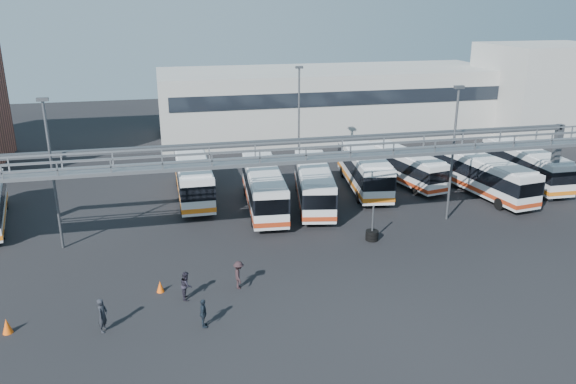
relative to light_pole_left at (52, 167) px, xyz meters
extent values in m
plane|color=black|center=(16.00, -8.00, -5.73)|extent=(140.00, 140.00, 0.00)
cube|color=gray|center=(16.00, -3.00, 0.37)|extent=(50.00, 1.80, 0.22)
cube|color=gray|center=(16.00, -3.85, 1.32)|extent=(50.00, 0.10, 0.10)
cube|color=gray|center=(16.00, -2.15, 1.32)|extent=(50.00, 0.10, 0.10)
cube|color=#4C4F54|center=(16.00, 1.00, 0.57)|extent=(45.00, 0.50, 0.35)
cube|color=#9E9E99|center=(28.00, 30.00, -1.73)|extent=(42.00, 14.00, 8.00)
cube|color=#B2B2AD|center=(54.00, 24.00, -0.23)|extent=(14.00, 12.00, 11.00)
cylinder|color=#4C4F54|center=(0.00, 0.00, -0.73)|extent=(0.18, 0.18, 10.00)
cube|color=#4C4F54|center=(0.00, 0.00, 4.37)|extent=(0.70, 0.35, 0.22)
cylinder|color=#4C4F54|center=(28.00, -1.00, -0.73)|extent=(0.18, 0.18, 10.00)
cube|color=#4C4F54|center=(28.00, -1.00, 4.37)|extent=(0.70, 0.35, 0.22)
cylinder|color=#4C4F54|center=(20.00, 14.00, -0.73)|extent=(0.18, 0.18, 10.00)
cube|color=#4C4F54|center=(20.00, 14.00, 4.37)|extent=(0.70, 0.35, 0.22)
cylinder|color=black|center=(-4.34, 2.53, -5.27)|extent=(0.44, 0.95, 0.92)
cylinder|color=black|center=(-5.54, 8.87, -5.27)|extent=(0.44, 0.95, 0.92)
cube|color=silver|center=(9.42, 8.38, -3.84)|extent=(2.61, 11.40, 2.85)
cube|color=black|center=(9.42, 8.38, -3.50)|extent=(2.67, 11.46, 1.14)
cube|color=orange|center=(9.42, 8.38, -4.85)|extent=(2.66, 11.45, 0.36)
cube|color=silver|center=(9.42, 8.38, -2.33)|extent=(2.35, 10.26, 0.17)
cylinder|color=black|center=(8.25, 4.73, -5.21)|extent=(0.31, 1.04, 1.04)
cylinder|color=black|center=(10.60, 4.74, -5.21)|extent=(0.31, 1.04, 1.04)
cylinder|color=black|center=(8.23, 12.02, -5.21)|extent=(0.31, 1.04, 1.04)
cylinder|color=black|center=(10.58, 12.03, -5.21)|extent=(0.31, 1.04, 1.04)
cube|color=silver|center=(14.70, 4.32, -3.86)|extent=(3.45, 11.43, 2.81)
cube|color=black|center=(14.70, 4.32, -3.53)|extent=(3.51, 11.49, 1.13)
cube|color=#A73114|center=(14.70, 4.32, -4.86)|extent=(3.50, 11.48, 0.36)
cube|color=silver|center=(14.70, 4.32, -2.37)|extent=(3.11, 10.29, 0.16)
cylinder|color=black|center=(13.26, 0.82, -5.22)|extent=(0.39, 1.04, 1.02)
cylinder|color=black|center=(15.57, 0.64, -5.22)|extent=(0.39, 1.04, 1.02)
cylinder|color=black|center=(13.83, 8.01, -5.22)|extent=(0.39, 1.04, 1.02)
cylinder|color=black|center=(16.14, 7.82, -5.22)|extent=(0.39, 1.04, 1.02)
cube|color=silver|center=(18.88, 4.49, -3.90)|extent=(4.50, 11.28, 2.75)
cube|color=black|center=(18.88, 4.49, -3.58)|extent=(4.57, 11.35, 1.10)
cube|color=#A73114|center=(18.88, 4.49, -4.88)|extent=(4.56, 11.34, 0.35)
cube|color=silver|center=(18.88, 4.49, -2.45)|extent=(4.05, 10.15, 0.16)
cylinder|color=black|center=(17.12, 1.24, -5.23)|extent=(0.48, 1.04, 1.00)
cylinder|color=black|center=(19.34, 0.82, -5.23)|extent=(0.48, 1.04, 1.00)
cylinder|color=black|center=(18.42, 8.16, -5.23)|extent=(0.48, 1.04, 1.00)
cylinder|color=black|center=(20.64, 7.74, -5.23)|extent=(0.48, 1.04, 1.00)
cube|color=silver|center=(24.33, 7.50, -3.83)|extent=(4.12, 11.66, 2.85)
cube|color=black|center=(24.33, 7.50, -3.50)|extent=(4.18, 11.73, 1.14)
cube|color=orange|center=(24.33, 7.50, -4.85)|extent=(4.17, 11.72, 0.36)
cube|color=silver|center=(24.33, 7.50, -2.32)|extent=(3.70, 10.50, 0.17)
cylinder|color=black|center=(22.67, 4.04, -5.21)|extent=(0.45, 1.07, 1.04)
cylinder|color=black|center=(25.00, 3.72, -5.21)|extent=(0.45, 1.07, 1.04)
cylinder|color=black|center=(23.66, 11.27, -5.21)|extent=(0.45, 1.07, 1.04)
cylinder|color=black|center=(25.99, 10.96, -5.21)|extent=(0.45, 1.07, 1.04)
cube|color=silver|center=(28.54, 8.16, -4.08)|extent=(4.14, 10.17, 2.48)
cube|color=black|center=(28.54, 8.16, -3.79)|extent=(4.21, 10.24, 0.99)
cube|color=#A73114|center=(28.54, 8.16, -4.96)|extent=(4.20, 10.23, 0.32)
cube|color=silver|center=(28.54, 8.16, -2.77)|extent=(3.73, 9.16, 0.14)
cylinder|color=black|center=(28.17, 4.85, -5.28)|extent=(0.44, 0.94, 0.90)
cylinder|color=black|center=(30.14, 5.24, -5.28)|extent=(0.44, 0.94, 0.90)
cylinder|color=black|center=(26.93, 11.08, -5.28)|extent=(0.44, 0.94, 0.90)
cylinder|color=black|center=(28.91, 11.47, -5.28)|extent=(0.44, 0.94, 0.90)
cube|color=silver|center=(33.74, 3.53, -3.92)|extent=(3.95, 11.12, 2.72)
cube|color=black|center=(33.74, 3.53, -3.60)|extent=(4.02, 11.19, 1.09)
cube|color=#A73114|center=(33.74, 3.53, -4.89)|extent=(4.01, 11.18, 0.35)
cube|color=silver|center=(33.74, 3.53, -2.48)|extent=(3.56, 10.01, 0.16)
cylinder|color=black|center=(33.12, -0.07, -5.23)|extent=(0.43, 1.02, 0.99)
cylinder|color=black|center=(35.33, 0.23, -5.23)|extent=(0.43, 1.02, 0.99)
cylinder|color=black|center=(32.15, 6.82, -5.23)|extent=(0.43, 1.02, 0.99)
cylinder|color=black|center=(34.36, 7.13, -5.23)|extent=(0.43, 1.02, 0.99)
cube|color=silver|center=(39.19, 5.62, -3.91)|extent=(2.77, 11.00, 2.73)
cube|color=black|center=(39.19, 5.62, -3.59)|extent=(2.83, 11.06, 1.09)
cube|color=orange|center=(39.19, 5.62, -4.88)|extent=(2.82, 11.05, 0.35)
cube|color=silver|center=(39.19, 5.62, -2.47)|extent=(2.50, 9.90, 0.16)
cylinder|color=black|center=(37.98, 2.15, -5.23)|extent=(0.32, 1.00, 0.99)
cylinder|color=black|center=(40.22, 2.09, -5.23)|extent=(0.32, 1.00, 0.99)
cylinder|color=black|center=(38.16, 9.15, -5.23)|extent=(0.32, 1.00, 0.99)
cylinder|color=black|center=(40.41, 9.09, -5.23)|extent=(0.32, 1.00, 0.99)
imported|color=#212329|center=(3.53, -11.26, -4.82)|extent=(0.64, 0.77, 1.82)
imported|color=black|center=(7.82, -8.84, -4.91)|extent=(0.68, 0.84, 1.64)
imported|color=black|center=(10.86, -8.30, -4.88)|extent=(0.68, 1.12, 1.69)
imported|color=#19232D|center=(8.50, -12.02, -4.94)|extent=(0.47, 0.95, 1.57)
cone|color=#FA5A0D|center=(-1.20, -10.35, -5.33)|extent=(0.63, 0.63, 0.80)
cone|color=#FA5A0D|center=(6.37, -7.75, -5.38)|extent=(0.57, 0.57, 0.69)
cylinder|color=black|center=(20.94, -3.50, -5.60)|extent=(0.90, 0.90, 0.21)
cylinder|color=black|center=(20.94, -3.50, -5.36)|extent=(0.90, 0.90, 0.21)
cylinder|color=black|center=(20.94, -3.50, -5.13)|extent=(0.90, 0.90, 0.21)
cylinder|color=#4C4F54|center=(20.94, -3.50, -4.44)|extent=(0.13, 0.13, 2.58)
camera|label=1|loc=(7.09, -37.44, 10.13)|focal=35.00mm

